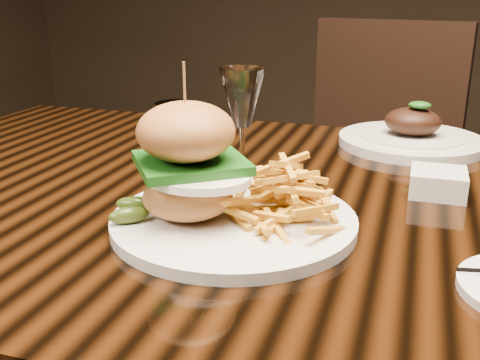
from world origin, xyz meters
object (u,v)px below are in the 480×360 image
(wine_glass, at_px, (242,102))
(far_dish, at_px, (411,137))
(dining_table, at_px, (308,243))
(chair_far, at_px, (372,164))
(burger_plate, at_px, (228,186))

(wine_glass, relative_size, far_dish, 0.66)
(dining_table, xyz_separation_m, chair_far, (0.02, 0.89, -0.13))
(wine_glass, xyz_separation_m, far_dish, (0.23, 0.33, -0.12))
(dining_table, xyz_separation_m, wine_glass, (-0.10, -0.00, 0.21))
(wine_glass, distance_m, far_dish, 0.42)
(burger_plate, xyz_separation_m, chair_far, (0.10, 1.03, -0.27))
(dining_table, distance_m, burger_plate, 0.21)
(dining_table, relative_size, chair_far, 1.68)
(wine_glass, xyz_separation_m, chair_far, (0.12, 0.89, -0.34))
(chair_far, bearing_deg, wine_glass, -86.07)
(burger_plate, height_order, far_dish, burger_plate)
(chair_far, bearing_deg, dining_table, -79.44)
(far_dish, bearing_deg, dining_table, -111.42)
(dining_table, bearing_deg, chair_far, 88.70)
(wine_glass, distance_m, chair_far, 0.96)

